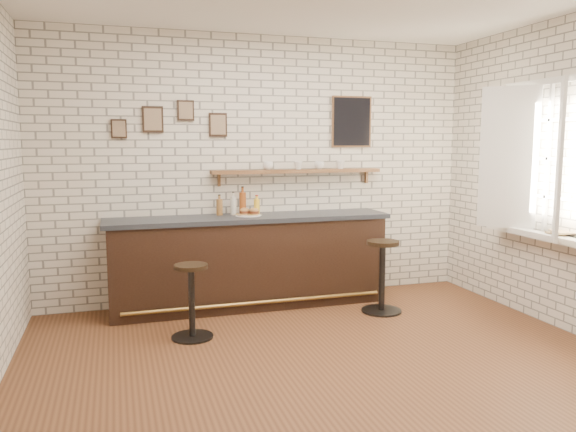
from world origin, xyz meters
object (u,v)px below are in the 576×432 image
at_px(bar_stool_left, 192,299).
at_px(bar_stool_right, 382,274).
at_px(shelf_cup_c, 320,165).
at_px(shelf_cup_d, 340,164).
at_px(shelf_cup_a, 268,166).
at_px(sandwich_plate, 248,215).
at_px(shelf_cup_b, 298,165).
at_px(condiment_bottle_yellow, 257,206).
at_px(bitters_bottle_brown, 220,207).
at_px(book_lower, 554,234).
at_px(book_upper, 552,232).
at_px(bitters_bottle_amber, 243,203).
at_px(ciabatta_sandwich, 249,212).
at_px(bar_counter, 250,261).
at_px(bitters_bottle_white, 233,205).

relative_size(bar_stool_left, bar_stool_right, 0.90).
xyz_separation_m(shelf_cup_c, shelf_cup_d, (0.26, 0.00, 0.01)).
bearing_deg(shelf_cup_a, sandwich_plate, -166.24).
distance_m(shelf_cup_a, shelf_cup_b, 0.36).
relative_size(condiment_bottle_yellow, shelf_cup_b, 2.15).
height_order(bitters_bottle_brown, condiment_bottle_yellow, bitters_bottle_brown).
height_order(shelf_cup_a, shelf_cup_d, shelf_cup_d).
bearing_deg(condiment_bottle_yellow, sandwich_plate, -131.81).
bearing_deg(book_lower, condiment_bottle_yellow, 133.31).
xyz_separation_m(sandwich_plate, book_upper, (2.61, -1.61, -0.06)).
bearing_deg(book_upper, shelf_cup_a, 168.52).
height_order(bitters_bottle_brown, bitters_bottle_amber, bitters_bottle_amber).
relative_size(bitters_bottle_brown, shelf_cup_a, 1.95).
relative_size(ciabatta_sandwich, shelf_cup_d, 2.07).
distance_m(bitters_bottle_amber, condiment_bottle_yellow, 0.17).
xyz_separation_m(bitters_bottle_brown, condiment_bottle_yellow, (0.42, -0.00, -0.00)).
bearing_deg(bitters_bottle_amber, bar_counter, -75.14).
relative_size(bar_counter, shelf_cup_b, 31.32).
distance_m(bitters_bottle_brown, condiment_bottle_yellow, 0.42).
bearing_deg(condiment_bottle_yellow, bar_stool_left, -130.98).
bearing_deg(shelf_cup_c, bar_counter, 121.15).
relative_size(shelf_cup_b, book_lower, 0.50).
distance_m(bitters_bottle_brown, shelf_cup_c, 1.27).
distance_m(condiment_bottle_yellow, shelf_cup_a, 0.47).
distance_m(bitters_bottle_brown, bitters_bottle_white, 0.16).
bearing_deg(bitters_bottle_brown, bar_stool_left, -114.22).
height_order(bitters_bottle_brown, shelf_cup_c, shelf_cup_c).
bearing_deg(bitters_bottle_amber, book_lower, -34.08).
height_order(shelf_cup_b, book_upper, shelf_cup_b).
height_order(bar_stool_left, book_upper, book_upper).
bearing_deg(bar_counter, shelf_cup_b, 17.75).
height_order(bitters_bottle_white, bar_stool_right, bitters_bottle_white).
distance_m(bitters_bottle_amber, bar_stool_right, 1.72).
distance_m(shelf_cup_c, book_lower, 2.58).
bearing_deg(bitters_bottle_white, bar_stool_right, -28.85).
height_order(bar_stool_right, shelf_cup_c, shelf_cup_c).
xyz_separation_m(bar_counter, bitters_bottle_white, (-0.15, 0.16, 0.61)).
xyz_separation_m(ciabatta_sandwich, shelf_cup_b, (0.63, 0.19, 0.49)).
distance_m(book_lower, book_upper, 0.03).
relative_size(ciabatta_sandwich, shelf_cup_c, 1.97).
height_order(ciabatta_sandwich, shelf_cup_b, shelf_cup_b).
bearing_deg(bar_stool_right, bar_counter, 153.71).
bearing_deg(shelf_cup_c, book_upper, -118.20).
bearing_deg(shelf_cup_a, book_upper, -58.93).
height_order(bitters_bottle_amber, shelf_cup_a, shelf_cup_a).
bearing_deg(shelf_cup_a, shelf_cup_c, -21.13).
height_order(shelf_cup_d, book_upper, shelf_cup_d).
xyz_separation_m(sandwich_plate, shelf_cup_a, (0.28, 0.19, 0.53)).
distance_m(condiment_bottle_yellow, bar_stool_right, 1.58).
distance_m(bar_stool_left, book_upper, 3.49).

